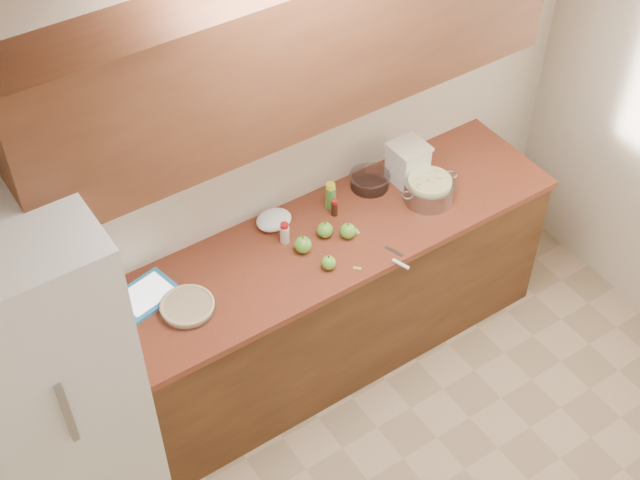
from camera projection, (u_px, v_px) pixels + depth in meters
room_shell at (538, 404)px, 3.28m from camera, size 3.60×3.60×3.60m
counter_run at (317, 302)px, 4.74m from camera, size 2.64×0.68×0.92m
upper_cabinets at (296, 49)px, 3.78m from camera, size 2.60×0.34×0.70m
fridge at (44, 381)px, 3.84m from camera, size 0.70×0.70×1.80m
pie at (187, 306)px, 4.08m from camera, size 0.26×0.26×0.04m
colander at (429, 190)px, 4.59m from camera, size 0.35×0.26×0.13m
flour_canister at (408, 162)px, 4.67m from camera, size 0.19×0.19×0.23m
tablet at (146, 295)px, 4.15m from camera, size 0.32×0.27×0.02m
paring_knife at (400, 262)px, 4.30m from camera, size 0.08×0.19×0.02m
lemon_bottle at (330, 196)px, 4.55m from camera, size 0.06×0.06×0.15m
cinnamon_shaker at (285, 233)px, 4.38m from camera, size 0.05×0.05×0.12m
vanilla_bottle at (334, 208)px, 4.52m from camera, size 0.03×0.03×0.10m
mixing_bowl at (370, 180)px, 4.68m from camera, size 0.22×0.22×0.08m
paper_towel at (274, 220)px, 4.47m from camera, size 0.19×0.16×0.08m
apple_left at (303, 245)px, 4.34m from camera, size 0.09×0.09×0.10m
apple_center at (325, 230)px, 4.41m from camera, size 0.08×0.08×0.09m
apple_front at (329, 263)px, 4.26m from camera, size 0.07×0.07×0.08m
apple_extra at (348, 231)px, 4.41m from camera, size 0.08×0.08×0.09m
peel_a at (329, 258)px, 4.33m from camera, size 0.04×0.03×0.00m
peel_b at (357, 268)px, 4.28m from camera, size 0.04×0.04×0.00m
peel_c at (357, 231)px, 4.46m from camera, size 0.02×0.04×0.00m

